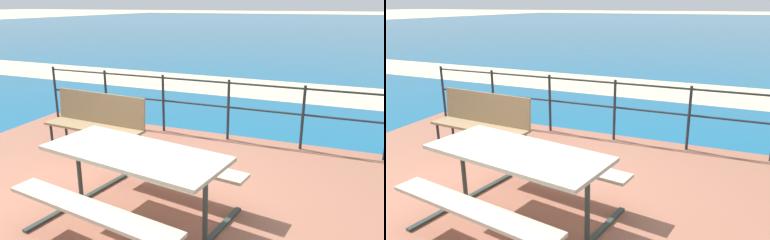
% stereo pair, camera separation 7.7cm
% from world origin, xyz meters
% --- Properties ---
extents(ground_plane, '(240.00, 240.00, 0.00)m').
position_xyz_m(ground_plane, '(0.00, 0.00, 0.00)').
color(ground_plane, beige).
extents(patio_paving, '(6.40, 5.20, 0.06)m').
position_xyz_m(patio_paving, '(0.00, 0.00, 0.03)').
color(patio_paving, '#935B47').
rests_on(patio_paving, ground).
extents(sea_water, '(90.00, 90.00, 0.01)m').
position_xyz_m(sea_water, '(0.00, 40.00, 0.01)').
color(sea_water, '#145B84').
rests_on(sea_water, ground).
extents(beach_strip, '(54.03, 3.35, 0.01)m').
position_xyz_m(beach_strip, '(0.00, 6.73, 0.01)').
color(beach_strip, beige).
rests_on(beach_strip, ground).
extents(picnic_table, '(2.09, 1.79, 0.78)m').
position_xyz_m(picnic_table, '(0.44, -0.37, 0.66)').
color(picnic_table, '#BCAD93').
rests_on(picnic_table, patio_paving).
extents(park_bench, '(1.61, 0.54, 0.91)m').
position_xyz_m(park_bench, '(-1.04, 1.07, 0.60)').
color(park_bench, '#8C704C').
rests_on(park_bench, patio_paving).
extents(railing_fence, '(5.94, 0.04, 1.01)m').
position_xyz_m(railing_fence, '(0.00, 2.37, 0.69)').
color(railing_fence, '#1E2328').
rests_on(railing_fence, patio_paving).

